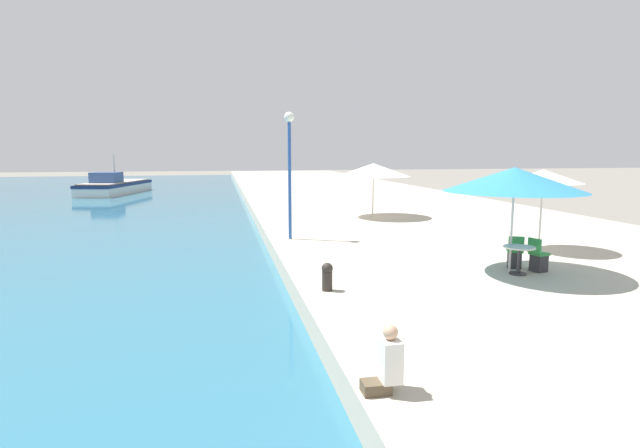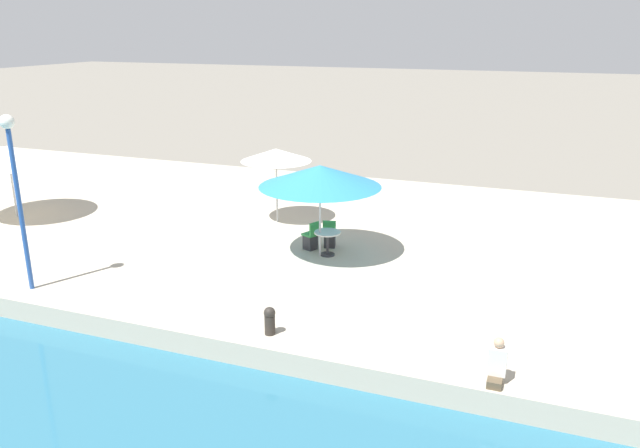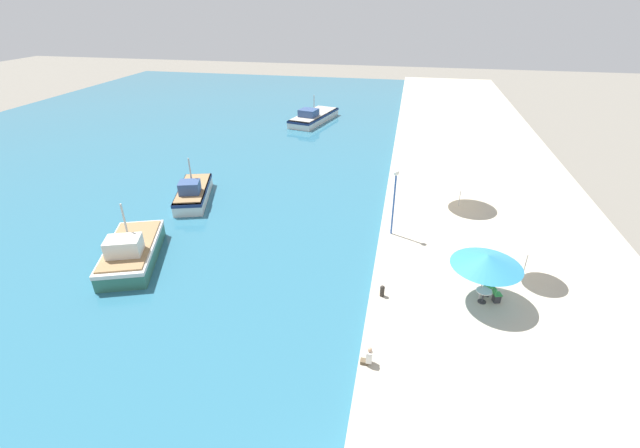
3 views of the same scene
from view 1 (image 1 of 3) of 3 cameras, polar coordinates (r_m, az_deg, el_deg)
The scene contains 11 objects.
quay_promenade at distance 37.55m, azimuth 3.74°, elevation 2.99°, with size 16.00×90.00×0.58m.
fishing_boat_far at distance 47.95m, azimuth -22.42°, elevation 4.04°, with size 5.17×9.77×3.41m.
cafe_umbrella_pink at distance 13.79m, azimuth 21.33°, elevation 4.76°, with size 3.59×3.59×2.77m.
cafe_umbrella_white at distance 17.46m, azimuth 24.15°, elevation 4.99°, with size 2.43×2.43×2.60m.
cafe_umbrella_striped at distance 24.39m, azimuth 6.12°, elevation 6.17°, with size 3.57×3.57×2.60m.
cafe_table at distance 13.93m, azimuth 21.78°, elevation -3.23°, with size 0.80×0.80×0.74m.
cafe_chair_left at distance 14.51m, azimuth 23.68°, elevation -3.74°, with size 0.52×0.49×0.91m.
cafe_chair_right at distance 14.68m, azimuth 21.35°, elevation -3.48°, with size 0.54×0.56×0.91m.
person_at_quay at distance 6.90m, azimuth 7.65°, elevation -15.45°, with size 0.51×0.36×0.93m.
mooring_bollard at distance 11.50m, azimuth 0.83°, elevation -5.94°, with size 0.26×0.26×0.65m.
lamppost at distance 18.01m, azimuth -3.51°, elevation 8.02°, with size 0.36×0.36×4.56m.
Camera 1 is at (-1.68, 0.89, 3.76)m, focal length 28.00 mm.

